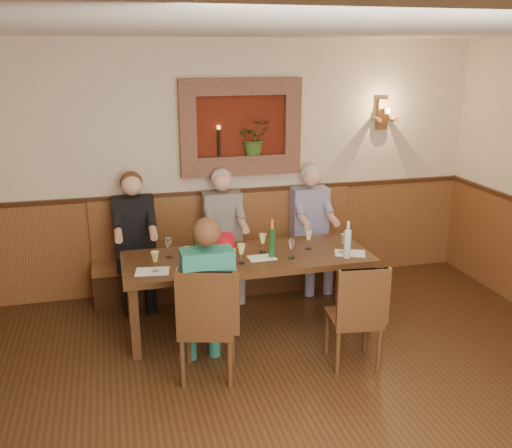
% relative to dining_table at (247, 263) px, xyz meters
% --- Properties ---
extents(ground_plane, '(6.00, 6.00, 0.00)m').
position_rel_dining_table_xyz_m(ground_plane, '(0.00, -1.85, -0.68)').
color(ground_plane, '#331A0E').
rests_on(ground_plane, ground).
extents(room_shell, '(6.04, 6.04, 2.82)m').
position_rel_dining_table_xyz_m(room_shell, '(0.00, -1.85, 1.21)').
color(room_shell, beige).
rests_on(room_shell, ground).
extents(wainscoting, '(6.02, 6.02, 1.15)m').
position_rel_dining_table_xyz_m(wainscoting, '(0.00, -1.85, -0.09)').
color(wainscoting, brown).
rests_on(wainscoting, ground).
extents(wall_niche, '(1.36, 0.30, 1.06)m').
position_rel_dining_table_xyz_m(wall_niche, '(0.24, 1.09, 1.13)').
color(wall_niche, '#56190C').
rests_on(wall_niche, ground).
extents(wall_sconce, '(0.25, 0.20, 0.35)m').
position_rel_dining_table_xyz_m(wall_sconce, '(1.90, 1.08, 1.27)').
color(wall_sconce, brown).
rests_on(wall_sconce, ground).
extents(dining_table, '(2.40, 0.90, 0.75)m').
position_rel_dining_table_xyz_m(dining_table, '(0.00, 0.00, 0.00)').
color(dining_table, '#391F11').
rests_on(dining_table, ground).
extents(bench, '(3.00, 0.45, 1.11)m').
position_rel_dining_table_xyz_m(bench, '(0.00, 0.94, -0.35)').
color(bench, '#381E0F').
rests_on(bench, ground).
extents(chair_near_left, '(0.56, 0.56, 1.02)m').
position_rel_dining_table_xyz_m(chair_near_left, '(-0.55, -0.83, -0.38)').
color(chair_near_left, '#391F11').
rests_on(chair_near_left, ground).
extents(chair_near_right, '(0.47, 0.47, 0.96)m').
position_rel_dining_table_xyz_m(chair_near_right, '(0.72, -0.94, -0.40)').
color(chair_near_right, '#391F11').
rests_on(chair_near_right, ground).
extents(person_bench_left, '(0.43, 0.53, 1.45)m').
position_rel_dining_table_xyz_m(person_bench_left, '(-1.03, 0.84, -0.07)').
color(person_bench_left, black).
rests_on(person_bench_left, ground).
extents(person_bench_mid, '(0.42, 0.52, 1.44)m').
position_rel_dining_table_xyz_m(person_bench_mid, '(-0.06, 0.84, -0.08)').
color(person_bench_mid, '#5A5352').
rests_on(person_bench_mid, ground).
extents(person_bench_right, '(0.42, 0.52, 1.43)m').
position_rel_dining_table_xyz_m(person_bench_right, '(0.97, 0.84, -0.08)').
color(person_bench_right, navy).
rests_on(person_bench_right, ground).
extents(person_chair_front, '(0.42, 0.51, 1.42)m').
position_rel_dining_table_xyz_m(person_chair_front, '(-0.54, -0.78, -0.09)').
color(person_chair_front, '#195A57').
rests_on(person_chair_front, ground).
extents(spittoon_bucket, '(0.26, 0.26, 0.26)m').
position_rel_dining_table_xyz_m(spittoon_bucket, '(-0.26, -0.09, 0.20)').
color(spittoon_bucket, red).
rests_on(spittoon_bucket, dining_table).
extents(wine_bottle_green_a, '(0.09, 0.09, 0.37)m').
position_rel_dining_table_xyz_m(wine_bottle_green_a, '(0.22, -0.09, 0.23)').
color(wine_bottle_green_a, '#19471E').
rests_on(wine_bottle_green_a, dining_table).
extents(wine_bottle_green_b, '(0.08, 0.08, 0.37)m').
position_rel_dining_table_xyz_m(wine_bottle_green_b, '(-0.48, 0.02, 0.22)').
color(wine_bottle_green_b, '#19471E').
rests_on(wine_bottle_green_b, dining_table).
extents(water_bottle, '(0.09, 0.09, 0.36)m').
position_rel_dining_table_xyz_m(water_bottle, '(0.92, -0.29, 0.22)').
color(water_bottle, silver).
rests_on(water_bottle, dining_table).
extents(tasting_sheet_a, '(0.33, 0.26, 0.00)m').
position_rel_dining_table_xyz_m(tasting_sheet_a, '(-0.93, -0.19, 0.08)').
color(tasting_sheet_a, white).
rests_on(tasting_sheet_a, dining_table).
extents(tasting_sheet_b, '(0.27, 0.19, 0.00)m').
position_rel_dining_table_xyz_m(tasting_sheet_b, '(0.12, -0.10, 0.08)').
color(tasting_sheet_b, white).
rests_on(tasting_sheet_b, dining_table).
extents(tasting_sheet_c, '(0.35, 0.30, 0.00)m').
position_rel_dining_table_xyz_m(tasting_sheet_c, '(0.99, -0.19, 0.08)').
color(tasting_sheet_c, white).
rests_on(tasting_sheet_c, dining_table).
extents(tasting_sheet_d, '(0.35, 0.29, 0.00)m').
position_rel_dining_table_xyz_m(tasting_sheet_d, '(-0.36, -0.28, 0.08)').
color(tasting_sheet_d, white).
rests_on(tasting_sheet_d, dining_table).
extents(wine_glass_0, '(0.08, 0.08, 0.19)m').
position_rel_dining_table_xyz_m(wine_glass_0, '(0.39, -0.18, 0.17)').
color(wine_glass_0, white).
rests_on(wine_glass_0, dining_table).
extents(wine_glass_1, '(0.08, 0.08, 0.19)m').
position_rel_dining_table_xyz_m(wine_glass_1, '(-0.11, -0.19, 0.17)').
color(wine_glass_1, '#D7D881').
rests_on(wine_glass_1, dining_table).
extents(wine_glass_2, '(0.08, 0.08, 0.19)m').
position_rel_dining_table_xyz_m(wine_glass_2, '(-0.61, -0.16, 0.17)').
color(wine_glass_2, '#D7D881').
rests_on(wine_glass_2, dining_table).
extents(wine_glass_3, '(0.08, 0.08, 0.19)m').
position_rel_dining_table_xyz_m(wine_glass_3, '(0.93, -0.15, 0.17)').
color(wine_glass_3, white).
rests_on(wine_glass_3, dining_table).
extents(wine_glass_4, '(0.08, 0.08, 0.19)m').
position_rel_dining_table_xyz_m(wine_glass_4, '(-0.22, -0.31, 0.17)').
color(wine_glass_4, '#D7D881').
rests_on(wine_glass_4, dining_table).
extents(wine_glass_5, '(0.08, 0.08, 0.19)m').
position_rel_dining_table_xyz_m(wine_glass_5, '(-0.38, 0.13, 0.17)').
color(wine_glass_5, white).
rests_on(wine_glass_5, dining_table).
extents(wine_glass_6, '(0.08, 0.08, 0.19)m').
position_rel_dining_table_xyz_m(wine_glass_6, '(0.17, 0.05, 0.17)').
color(wine_glass_6, '#D7D881').
rests_on(wine_glass_6, dining_table).
extents(wine_glass_7, '(0.08, 0.08, 0.19)m').
position_rel_dining_table_xyz_m(wine_glass_7, '(-0.74, 0.15, 0.17)').
color(wine_glass_7, white).
rests_on(wine_glass_7, dining_table).
extents(wine_glass_8, '(0.08, 0.08, 0.19)m').
position_rel_dining_table_xyz_m(wine_glass_8, '(-0.90, -0.20, 0.17)').
color(wine_glass_8, '#D7D881').
rests_on(wine_glass_8, dining_table).
extents(wine_glass_9, '(0.08, 0.08, 0.19)m').
position_rel_dining_table_xyz_m(wine_glass_9, '(0.64, 0.04, 0.17)').
color(wine_glass_9, '#D7D881').
rests_on(wine_glass_9, dining_table).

